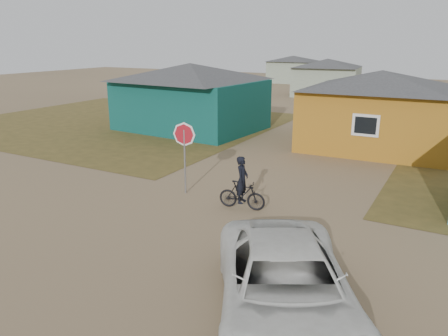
# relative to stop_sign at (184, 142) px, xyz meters

# --- Properties ---
(ground) EXTENTS (120.00, 120.00, 0.00)m
(ground) POSITION_rel_stop_sign_xyz_m (2.14, -3.39, -1.90)
(ground) COLOR #8A704F
(grass_nw) EXTENTS (20.00, 18.00, 0.00)m
(grass_nw) POSITION_rel_stop_sign_xyz_m (-11.86, 9.61, -1.89)
(grass_nw) COLOR brown
(grass_nw) RESTS_ON ground
(house_teal) EXTENTS (8.93, 7.08, 4.00)m
(house_teal) POSITION_rel_stop_sign_xyz_m (-6.36, 10.11, 0.16)
(house_teal) COLOR #0B3E3A
(house_teal) RESTS_ON ground
(house_yellow) EXTENTS (7.72, 6.76, 3.90)m
(house_yellow) POSITION_rel_stop_sign_xyz_m (4.64, 10.61, 0.11)
(house_yellow) COLOR #A86C19
(house_yellow) RESTS_ON ground
(house_pale_west) EXTENTS (7.04, 6.15, 3.60)m
(house_pale_west) POSITION_rel_stop_sign_xyz_m (-3.86, 30.61, -0.04)
(house_pale_west) COLOR gray
(house_pale_west) RESTS_ON ground
(house_pale_north) EXTENTS (6.28, 5.81, 3.40)m
(house_pale_north) POSITION_rel_stop_sign_xyz_m (-11.86, 42.61, -0.14)
(house_pale_north) COLOR gray
(house_pale_north) RESTS_ON ground
(stop_sign) EXTENTS (0.83, 0.25, 2.59)m
(stop_sign) POSITION_rel_stop_sign_xyz_m (0.00, 0.00, 0.00)
(stop_sign) COLOR gray
(stop_sign) RESTS_ON ground
(cyclist) EXTENTS (1.61, 0.66, 1.77)m
(cyclist) POSITION_rel_stop_sign_xyz_m (2.46, -0.37, -1.25)
(cyclist) COLOR black
(cyclist) RESTS_ON ground
(vehicle) EXTENTS (4.89, 6.06, 1.53)m
(vehicle) POSITION_rel_stop_sign_xyz_m (5.89, -5.32, -1.13)
(vehicle) COLOR white
(vehicle) RESTS_ON ground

